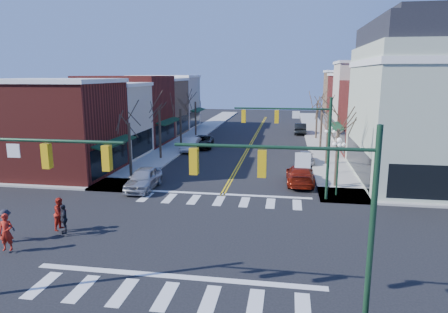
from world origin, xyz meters
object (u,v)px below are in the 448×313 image
at_px(lamppost_corner, 338,157).
at_px(pedestrian_red_b, 61,214).
at_px(pedestrian_red_a, 6,232).
at_px(pedestrian_dark_a, 64,219).
at_px(car_left_near, 144,179).
at_px(car_left_far, 202,142).
at_px(car_right_near, 300,175).
at_px(car_right_mid, 305,157).
at_px(car_left_mid, 191,144).
at_px(pedestrian_dark_b, 6,224).
at_px(victorian_corner, 439,100).
at_px(lamppost_midblock, 329,142).
at_px(car_right_far, 300,128).

bearing_deg(lamppost_corner, pedestrian_red_b, -150.03).
xyz_separation_m(pedestrian_red_a, pedestrian_dark_a, (1.60, 2.45, -0.12)).
relative_size(car_left_near, car_left_far, 0.94).
distance_m(car_left_far, pedestrian_red_a, 30.08).
bearing_deg(car_right_near, pedestrian_red_a, 44.84).
relative_size(car_left_near, pedestrian_red_b, 2.62).
bearing_deg(pedestrian_dark_a, pedestrian_red_a, -63.24).
distance_m(car_left_far, car_right_mid, 13.79).
height_order(car_left_mid, pedestrian_red_b, pedestrian_red_b).
bearing_deg(pedestrian_red_b, car_left_near, -4.07).
distance_m(car_right_mid, pedestrian_dark_b, 27.17).
bearing_deg(lamppost_corner, victorian_corner, 35.86).
xyz_separation_m(lamppost_midblock, pedestrian_red_b, (-15.96, -15.71, -1.89)).
bearing_deg(pedestrian_dark_a, pedestrian_red_b, -165.36).
height_order(pedestrian_red_a, pedestrian_red_b, pedestrian_red_a).
height_order(car_right_far, pedestrian_dark_b, pedestrian_dark_b).
xyz_separation_m(car_right_far, pedestrian_red_b, (-14.16, -40.44, 0.28)).
xyz_separation_m(lamppost_corner, pedestrian_red_a, (-17.10, -12.13, -1.87)).
bearing_deg(car_right_near, car_left_far, -53.96).
relative_size(pedestrian_red_a, pedestrian_dark_a, 1.14).
relative_size(car_left_near, car_right_near, 0.92).
distance_m(lamppost_midblock, pedestrian_dark_b, 25.18).
relative_size(victorian_corner, car_left_near, 2.94).
bearing_deg(car_right_near, lamppost_midblock, -127.62).
bearing_deg(lamppost_midblock, car_left_mid, 148.44).
bearing_deg(pedestrian_red_b, car_left_mid, 2.57).
height_order(car_right_near, pedestrian_dark_b, pedestrian_dark_b).
distance_m(car_right_far, pedestrian_dark_b, 45.20).
bearing_deg(pedestrian_red_b, lamppost_midblock, -39.73).
relative_size(car_left_mid, pedestrian_red_a, 2.48).
bearing_deg(victorian_corner, pedestrian_red_a, -144.49).
distance_m(victorian_corner, car_right_far, 27.81).
height_order(car_left_near, pedestrian_red_a, pedestrian_red_a).
relative_size(car_right_far, pedestrian_dark_b, 2.95).
xyz_separation_m(car_left_mid, car_right_far, (12.80, 15.77, 0.03)).
bearing_deg(pedestrian_red_a, car_left_mid, 72.52).
relative_size(victorian_corner, car_right_far, 2.95).
relative_size(car_left_far, car_right_near, 0.98).
height_order(car_left_near, pedestrian_dark_b, pedestrian_dark_b).
relative_size(car_left_near, car_left_mid, 1.04).
height_order(car_left_mid, car_right_near, car_left_mid).
xyz_separation_m(car_right_far, pedestrian_dark_a, (-13.70, -40.91, 0.18)).
relative_size(lamppost_midblock, pedestrian_red_b, 2.34).
height_order(car_left_mid, car_right_mid, car_left_mid).
relative_size(lamppost_corner, pedestrian_dark_b, 2.64).
distance_m(car_left_mid, car_left_far, 2.45).
height_order(car_right_near, car_right_far, car_right_far).
bearing_deg(lamppost_corner, car_right_mid, 99.43).
distance_m(car_left_near, pedestrian_dark_b, 11.24).
relative_size(lamppost_corner, car_right_mid, 1.08).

